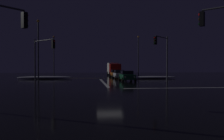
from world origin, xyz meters
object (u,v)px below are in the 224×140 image
(traffic_signal_nw, at_px, (43,52))
(sedan_white, at_px, (119,74))
(sedan_orange, at_px, (116,73))
(streetlamp_left_near, at_px, (38,46))
(traffic_signal_ne, at_px, (162,50))
(streetlamp_right_far, at_px, (138,53))
(box_truck, at_px, (114,69))
(streetlamp_left_far, at_px, (54,53))
(sedan_green, at_px, (127,76))

(traffic_signal_nw, bearing_deg, sedan_white, 40.59)
(sedan_orange, relative_size, streetlamp_left_near, 0.45)
(traffic_signal_ne, bearing_deg, streetlamp_right_far, 85.47)
(sedan_orange, relative_size, traffic_signal_ne, 0.67)
(box_truck, bearing_deg, traffic_signal_nw, -117.39)
(streetlamp_right_far, distance_m, streetlamp_left_near, 25.43)
(sedan_white, height_order, streetlamp_left_far, streetlamp_left_far)
(sedan_white, height_order, traffic_signal_ne, traffic_signal_ne)
(box_truck, xyz_separation_m, streetlamp_left_near, (-13.86, -16.50, 3.77))
(streetlamp_left_near, bearing_deg, traffic_signal_nw, -73.13)
(sedan_green, distance_m, box_truck, 19.96)
(sedan_orange, bearing_deg, sedan_green, -89.17)
(traffic_signal_ne, height_order, streetlamp_left_near, streetlamp_left_near)
(traffic_signal_nw, bearing_deg, streetlamp_right_far, 51.58)
(sedan_green, xyz_separation_m, sedan_orange, (-0.17, 12.00, 0.00))
(sedan_white, distance_m, traffic_signal_nw, 15.35)
(sedan_orange, distance_m, streetlamp_left_near, 16.56)
(sedan_orange, bearing_deg, traffic_signal_nw, -127.26)
(traffic_signal_nw, relative_size, streetlamp_right_far, 0.61)
(sedan_orange, distance_m, box_truck, 8.01)
(sedan_orange, relative_size, box_truck, 0.52)
(sedan_white, relative_size, streetlamp_left_far, 0.47)
(sedan_green, relative_size, sedan_orange, 1.00)
(sedan_orange, height_order, streetlamp_left_far, streetlamp_left_far)
(streetlamp_left_near, bearing_deg, sedan_white, 13.90)
(traffic_signal_nw, height_order, streetlamp_left_near, streetlamp_left_near)
(streetlamp_left_far, bearing_deg, sedan_white, -43.56)
(box_truck, relative_size, streetlamp_left_near, 0.87)
(streetlamp_right_far, bearing_deg, sedan_green, -107.73)
(traffic_signal_ne, height_order, streetlamp_right_far, streetlamp_right_far)
(traffic_signal_ne, distance_m, streetlamp_left_far, 28.65)
(sedan_green, height_order, streetlamp_right_far, streetlamp_right_far)
(sedan_green, xyz_separation_m, streetlamp_right_far, (6.21, 19.44, 4.67))
(traffic_signal_nw, distance_m, streetlamp_right_far, 28.70)
(sedan_white, xyz_separation_m, streetlamp_right_far, (6.42, 12.70, 4.67))
(sedan_orange, xyz_separation_m, streetlamp_right_far, (6.39, 7.44, 4.67))
(sedan_white, relative_size, box_truck, 0.52)
(sedan_white, bearing_deg, streetlamp_left_far, 136.44)
(sedan_green, relative_size, streetlamp_left_far, 0.47)
(sedan_white, distance_m, sedan_orange, 5.26)
(sedan_white, distance_m, streetlamp_right_far, 14.97)
(sedan_orange, xyz_separation_m, streetlamp_left_far, (-13.38, 7.44, 4.51))
(streetlamp_right_far, bearing_deg, traffic_signal_nw, -128.42)
(box_truck, relative_size, traffic_signal_ne, 1.27)
(sedan_white, xyz_separation_m, sedan_orange, (0.03, 5.26, 0.00))
(streetlamp_left_near, bearing_deg, streetlamp_left_far, 90.00)
(sedan_orange, height_order, traffic_signal_ne, traffic_signal_ne)
(traffic_signal_nw, xyz_separation_m, streetlamp_right_far, (17.81, 22.46, 1.43))
(sedan_white, height_order, streetlamp_right_far, streetlamp_right_far)
(traffic_signal_nw, height_order, streetlamp_right_far, streetlamp_right_far)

